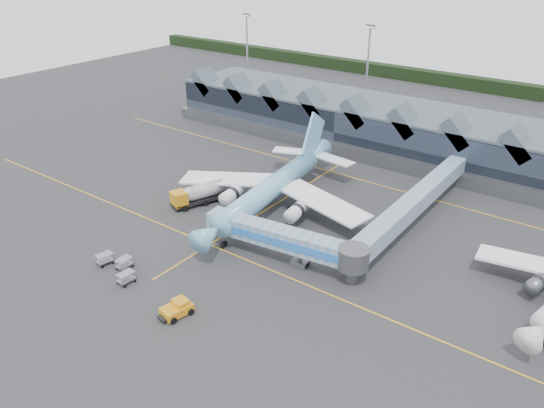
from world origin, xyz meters
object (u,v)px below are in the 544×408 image
Objects in this scene: jet_bridge at (293,242)px; pushback_tug at (177,309)px; main_airliner at (274,186)px; fuel_truck at (201,193)px.

pushback_tug is at bearing -113.05° from jet_bridge.
main_airliner is at bearing 127.86° from jet_bridge.
main_airliner reaches higher than fuel_truck.
main_airliner is 13.29m from fuel_truck.
main_airliner is 3.96× the size of fuel_truck.
fuel_truck reaches higher than pushback_tug.
main_airliner is at bearing 51.48° from fuel_truck.
fuel_truck is 31.43m from pushback_tug.
jet_bridge is at bearing -51.76° from main_airliner.
pushback_tug is (19.25, -24.82, -1.19)m from fuel_truck.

